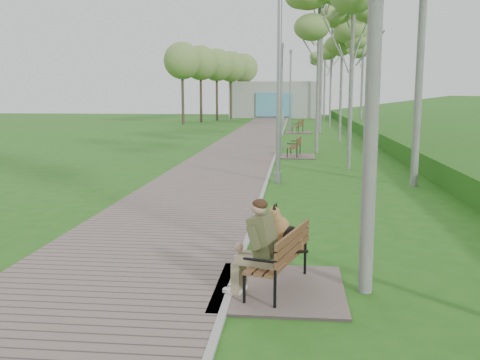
% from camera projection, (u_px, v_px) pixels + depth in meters
% --- Properties ---
extents(ground, '(120.00, 120.00, 0.00)m').
position_uv_depth(ground, '(252.00, 226.00, 10.88)').
color(ground, '#235A16').
rests_on(ground, ground).
extents(walkway, '(3.50, 67.00, 0.04)m').
position_uv_depth(walkway, '(252.00, 138.00, 32.17)').
color(walkway, '#75645F').
rests_on(walkway, ground).
extents(kerb, '(0.10, 67.00, 0.05)m').
position_uv_depth(kerb, '(281.00, 138.00, 31.99)').
color(kerb, '#999993').
rests_on(kerb, ground).
extents(building_north, '(10.00, 5.20, 4.00)m').
position_uv_depth(building_north, '(275.00, 100.00, 60.77)').
color(building_north, '#9E9E99').
rests_on(building_north, ground).
extents(bench_main, '(1.76, 1.96, 1.54)m').
position_uv_depth(bench_main, '(273.00, 261.00, 7.25)').
color(bench_main, '#75645F').
rests_on(bench_main, ground).
extents(bench_second, '(1.73, 1.92, 1.06)m').
position_uv_depth(bench_second, '(294.00, 152.00, 22.89)').
color(bench_second, '#75645F').
rests_on(bench_second, ground).
extents(bench_third, '(1.82, 2.02, 1.11)m').
position_uv_depth(bench_third, '(298.00, 130.00, 36.83)').
color(bench_third, '#75645F').
rests_on(bench_third, ground).
extents(lamp_post_near, '(0.23, 0.23, 5.83)m').
position_uv_depth(lamp_post_near, '(279.00, 92.00, 15.73)').
color(lamp_post_near, gray).
rests_on(lamp_post_near, ground).
extents(lamp_post_second, '(0.19, 0.19, 5.02)m').
position_uv_depth(lamp_post_second, '(281.00, 101.00, 25.46)').
color(lamp_post_second, gray).
rests_on(lamp_post_second, ground).
extents(lamp_post_third, '(0.22, 0.22, 5.79)m').
position_uv_depth(lamp_post_third, '(290.00, 93.00, 38.71)').
color(lamp_post_third, gray).
rests_on(lamp_post_third, ground).
extents(pedestrian_near, '(0.64, 0.45, 1.68)m').
position_uv_depth(pedestrian_near, '(280.00, 115.00, 46.62)').
color(pedestrian_near, white).
rests_on(pedestrian_near, ground).
extents(birch_near_a, '(2.45, 2.45, 6.72)m').
position_uv_depth(birch_near_a, '(353.00, 17.00, 18.31)').
color(birch_near_a, silver).
rests_on(birch_near_a, ground).
extents(birch_mid_a, '(2.56, 2.56, 7.80)m').
position_uv_depth(birch_mid_a, '(320.00, 14.00, 23.36)').
color(birch_mid_a, silver).
rests_on(birch_mid_a, ground).
extents(birch_mid_b, '(2.33, 2.33, 8.37)m').
position_uv_depth(birch_mid_b, '(353.00, 11.00, 25.58)').
color(birch_mid_b, silver).
rests_on(birch_mid_b, ground).
extents(birch_mid_c, '(2.70, 2.70, 8.49)m').
position_uv_depth(birch_mid_c, '(343.00, 19.00, 28.94)').
color(birch_mid_c, silver).
rests_on(birch_mid_c, ground).
extents(birch_far_a, '(2.65, 2.65, 9.14)m').
position_uv_depth(birch_far_a, '(364.00, 29.00, 37.83)').
color(birch_far_a, silver).
rests_on(birch_far_a, ground).
extents(birch_far_b, '(2.57, 2.57, 9.88)m').
position_uv_depth(birch_far_b, '(322.00, 15.00, 34.99)').
color(birch_far_b, silver).
rests_on(birch_far_b, ground).
extents(birch_far_c, '(2.46, 2.46, 8.55)m').
position_uv_depth(birch_far_c, '(332.00, 41.00, 41.16)').
color(birch_far_c, silver).
rests_on(birch_far_c, ground).
extents(birch_distant_b, '(2.54, 2.54, 8.13)m').
position_uv_depth(birch_distant_b, '(325.00, 58.00, 55.56)').
color(birch_distant_b, silver).
rests_on(birch_distant_b, ground).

